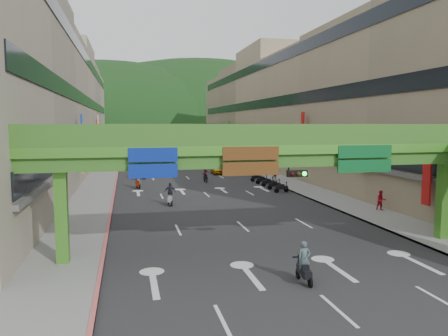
{
  "coord_description": "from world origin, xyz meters",
  "views": [
    {
      "loc": [
        -7.75,
        -16.68,
        7.12
      ],
      "look_at": [
        0.0,
        18.0,
        3.5
      ],
      "focal_mm": 35.0,
      "sensor_mm": 36.0,
      "label": 1
    }
  ],
  "objects_px": {
    "overpass_near": "(292,159)",
    "car_yellow": "(217,169)",
    "pedestrian_red": "(381,202)",
    "scooter_rider_near": "(304,264)",
    "scooter_rider_mid": "(206,174)",
    "car_silver": "(140,173)"
  },
  "relations": [
    {
      "from": "overpass_near",
      "to": "car_yellow",
      "type": "relative_size",
      "value": 7.38
    },
    {
      "from": "pedestrian_red",
      "to": "car_yellow",
      "type": "bearing_deg",
      "value": 116.24
    },
    {
      "from": "overpass_near",
      "to": "car_yellow",
      "type": "height_order",
      "value": "overpass_near"
    },
    {
      "from": "car_yellow",
      "to": "scooter_rider_near",
      "type": "bearing_deg",
      "value": -95.91
    },
    {
      "from": "overpass_near",
      "to": "scooter_rider_mid",
      "type": "height_order",
      "value": "overpass_near"
    },
    {
      "from": "scooter_rider_mid",
      "to": "car_silver",
      "type": "relative_size",
      "value": 0.52
    },
    {
      "from": "car_silver",
      "to": "pedestrian_red",
      "type": "xyz_separation_m",
      "value": [
        18.34,
        -26.89,
        0.18
      ]
    },
    {
      "from": "overpass_near",
      "to": "pedestrian_red",
      "type": "height_order",
      "value": "overpass_near"
    },
    {
      "from": "car_silver",
      "to": "scooter_rider_near",
      "type": "bearing_deg",
      "value": -84.1
    },
    {
      "from": "scooter_rider_near",
      "to": "scooter_rider_mid",
      "type": "relative_size",
      "value": 0.97
    },
    {
      "from": "scooter_rider_near",
      "to": "car_silver",
      "type": "bearing_deg",
      "value": 98.48
    },
    {
      "from": "scooter_rider_near",
      "to": "pedestrian_red",
      "type": "distance_m",
      "value": 18.24
    },
    {
      "from": "pedestrian_red",
      "to": "scooter_rider_near",
      "type": "bearing_deg",
      "value": -120.69
    },
    {
      "from": "overpass_near",
      "to": "scooter_rider_near",
      "type": "bearing_deg",
      "value": -103.59
    },
    {
      "from": "pedestrian_red",
      "to": "car_silver",
      "type": "bearing_deg",
      "value": 136.13
    },
    {
      "from": "overpass_near",
      "to": "scooter_rider_mid",
      "type": "relative_size",
      "value": 14.14
    },
    {
      "from": "scooter_rider_mid",
      "to": "car_silver",
      "type": "distance_m",
      "value": 9.79
    },
    {
      "from": "scooter_rider_near",
      "to": "scooter_rider_mid",
      "type": "xyz_separation_m",
      "value": [
        1.7,
        34.31,
        0.14
      ]
    },
    {
      "from": "scooter_rider_near",
      "to": "overpass_near",
      "type": "bearing_deg",
      "value": 76.41
    },
    {
      "from": "scooter_rider_near",
      "to": "car_yellow",
      "type": "distance_m",
      "value": 42.83
    },
    {
      "from": "car_silver",
      "to": "car_yellow",
      "type": "height_order",
      "value": "car_yellow"
    },
    {
      "from": "scooter_rider_near",
      "to": "pedestrian_red",
      "type": "bearing_deg",
      "value": 47.48
    }
  ]
}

